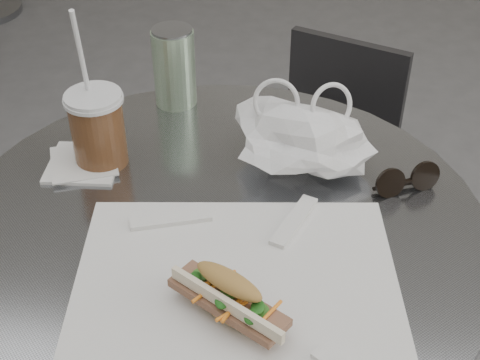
# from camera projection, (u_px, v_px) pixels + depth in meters

# --- Properties ---
(cafe_table) EXTENTS (0.76, 0.76, 0.74)m
(cafe_table) POSITION_uv_depth(u_px,v_px,m) (221.00, 345.00, 1.10)
(cafe_table) COLOR slate
(cafe_table) RESTS_ON ground
(chair_far) EXTENTS (0.38, 0.40, 0.69)m
(chair_far) POSITION_uv_depth(u_px,v_px,m) (315.00, 203.00, 1.64)
(chair_far) COLOR #2C2C2F
(chair_far) RESTS_ON ground
(sandwich_paper) EXTENTS (0.46, 0.44, 0.00)m
(sandwich_paper) POSITION_uv_depth(u_px,v_px,m) (236.00, 304.00, 0.81)
(sandwich_paper) COLOR white
(sandwich_paper) RESTS_ON cafe_table
(banh_mi) EXTENTS (0.20, 0.16, 0.06)m
(banh_mi) POSITION_uv_depth(u_px,v_px,m) (229.00, 298.00, 0.77)
(banh_mi) COLOR #B29343
(banh_mi) RESTS_ON sandwich_paper
(iced_coffee) EXTENTS (0.09, 0.09, 0.26)m
(iced_coffee) POSITION_uv_depth(u_px,v_px,m) (98.00, 128.00, 1.01)
(iced_coffee) COLOR brown
(iced_coffee) RESTS_ON cafe_table
(sunglasses) EXTENTS (0.10, 0.06, 0.05)m
(sunglasses) POSITION_uv_depth(u_px,v_px,m) (407.00, 181.00, 0.97)
(sunglasses) COLOR black
(sunglasses) RESTS_ON cafe_table
(plastic_bag) EXTENTS (0.23, 0.20, 0.10)m
(plastic_bag) POSITION_uv_depth(u_px,v_px,m) (301.00, 141.00, 1.00)
(plastic_bag) COLOR white
(plastic_bag) RESTS_ON cafe_table
(napkin_stack) EXTENTS (0.13, 0.13, 0.01)m
(napkin_stack) POSITION_uv_depth(u_px,v_px,m) (84.00, 163.00, 1.03)
(napkin_stack) COLOR white
(napkin_stack) RESTS_ON cafe_table
(drink_can) EXTENTS (0.07, 0.07, 0.14)m
(drink_can) POSITION_uv_depth(u_px,v_px,m) (174.00, 67.00, 1.14)
(drink_can) COLOR #578E52
(drink_can) RESTS_ON cafe_table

